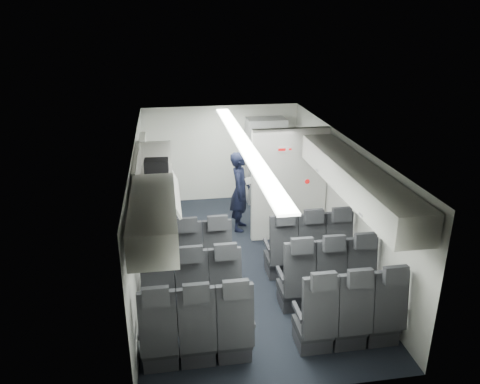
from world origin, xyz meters
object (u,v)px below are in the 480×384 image
object	(u,v)px
galley_unit	(265,160)
flight_attendant	(240,191)
carry_on_bag	(156,166)
seat_row_mid	(261,287)
boarding_door	(146,185)
seat_row_rear	(275,327)
seat_row_front	(249,256)

from	to	relation	value
galley_unit	flight_attendant	size ratio (longest dim) A/B	1.20
flight_attendant	carry_on_bag	world-z (taller)	carry_on_bag
flight_attendant	carry_on_bag	bearing A→B (deg)	149.30
seat_row_mid	galley_unit	xyz separation A→B (m)	(0.95, 4.15, 0.55)
seat_row_mid	boarding_door	bearing A→B (deg)	118.77
boarding_door	seat_row_rear	bearing A→B (deg)	-67.13
boarding_door	carry_on_bag	world-z (taller)	carry_on_bag
seat_row_front	flight_attendant	xyz separation A→B (m)	(0.15, 1.87, 0.39)
seat_row_front	galley_unit	xyz separation A→B (m)	(0.95, 3.25, 0.55)
seat_row_mid	seat_row_rear	bearing A→B (deg)	-90.00
seat_row_mid	boarding_door	world-z (taller)	boarding_door
seat_row_mid	flight_attendant	xyz separation A→B (m)	(0.15, 2.77, 0.39)
seat_row_rear	flight_attendant	xyz separation A→B (m)	(0.15, 3.67, 0.39)
seat_row_mid	boarding_door	size ratio (longest dim) A/B	1.79
seat_row_mid	carry_on_bag	world-z (taller)	carry_on_bag
seat_row_rear	galley_unit	xyz separation A→B (m)	(0.95, 5.05, 0.55)
boarding_door	flight_attendant	xyz separation A→B (m)	(1.79, -0.21, -0.16)
seat_row_mid	carry_on_bag	distance (m)	2.43
seat_row_front	galley_unit	size ratio (longest dim) A/B	1.75
seat_row_front	seat_row_mid	distance (m)	0.90
galley_unit	boarding_door	distance (m)	2.84
seat_row_front	seat_row_rear	size ratio (longest dim) A/B	1.00
boarding_door	galley_unit	bearing A→B (deg)	24.28
galley_unit	flight_attendant	xyz separation A→B (m)	(-0.80, -1.38, -0.16)
seat_row_rear	carry_on_bag	xyz separation A→B (m)	(-1.38, 2.31, 1.42)
galley_unit	boarding_door	xyz separation A→B (m)	(-2.59, -1.17, 0.00)
seat_row_front	boarding_door	size ratio (longest dim) A/B	1.79
flight_attendant	boarding_door	bearing A→B (deg)	100.78
seat_row_rear	galley_unit	distance (m)	5.17
seat_row_front	boarding_door	xyz separation A→B (m)	(-1.64, 2.09, 0.55)
galley_unit	boarding_door	bearing A→B (deg)	-155.72
flight_attendant	carry_on_bag	size ratio (longest dim) A/B	4.33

